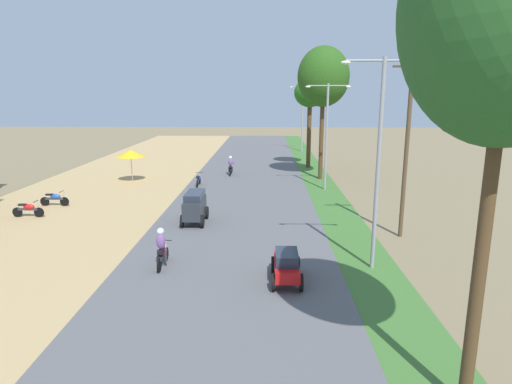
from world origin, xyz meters
TOP-DOWN VIEW (x-y plane):
  - parked_motorbike_fifth at (-11.92, 21.14)m, footprint 1.80×0.54m
  - parked_motorbike_sixth at (-11.63, 23.67)m, footprint 1.80×0.54m
  - vendor_umbrella at (-9.15, 31.45)m, footprint 2.20×2.20m
  - median_tree_nearest at (5.97, 6.27)m, footprint 4.01×4.01m
  - median_tree_second at (5.95, 32.96)m, footprint 4.06×4.06m
  - median_tree_third at (5.49, 38.70)m, footprint 2.91×2.91m
  - streetlamp_near at (5.80, 14.23)m, footprint 3.16×0.20m
  - streetlamp_mid at (5.80, 28.93)m, footprint 3.16×0.20m
  - streetlamp_far at (5.80, 50.56)m, footprint 3.16×0.20m
  - utility_pole_near at (8.16, 18.40)m, footprint 1.80×0.20m
  - car_sedan_red at (2.29, 12.77)m, footprint 1.10×2.26m
  - car_van_charcoal at (-2.31, 20.21)m, footprint 1.19×2.41m
  - motorbike_ahead_second at (-2.63, 14.07)m, footprint 0.54×1.80m
  - motorbike_ahead_third at (-3.61, 29.89)m, footprint 0.54×1.80m
  - motorbike_ahead_fourth at (-1.54, 34.43)m, footprint 0.54×1.80m

SIDE VIEW (x-z plane):
  - parked_motorbike_fifth at x=-11.92m, z-range 0.08..1.02m
  - parked_motorbike_sixth at x=-11.63m, z-range 0.08..1.02m
  - motorbike_ahead_third at x=-3.61m, z-range 0.10..1.04m
  - car_sedan_red at x=2.29m, z-range 0.15..1.34m
  - motorbike_ahead_second at x=-2.63m, z-range 0.03..1.69m
  - motorbike_ahead_fourth at x=-1.54m, z-range 0.03..1.69m
  - car_van_charcoal at x=-2.31m, z-range 0.19..1.86m
  - vendor_umbrella at x=-9.15m, z-range 1.05..3.57m
  - streetlamp_mid at x=5.80m, z-range 0.65..8.18m
  - utility_pole_near at x=8.16m, z-range 0.19..8.80m
  - streetlamp_far at x=5.80m, z-range 0.65..8.47m
  - streetlamp_near at x=5.80m, z-range 0.66..8.82m
  - median_tree_third at x=5.49m, z-range 2.70..10.94m
  - median_tree_second at x=5.95m, z-range 2.91..13.39m
  - median_tree_nearest at x=5.97m, z-range 2.93..13.84m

